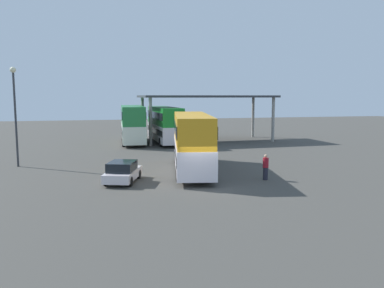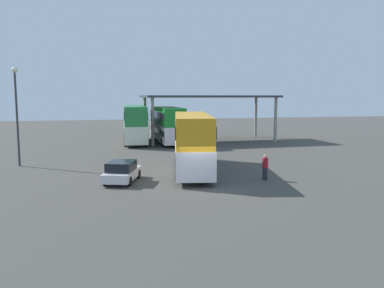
{
  "view_description": "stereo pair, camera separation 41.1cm",
  "coord_description": "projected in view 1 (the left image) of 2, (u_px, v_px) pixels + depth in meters",
  "views": [
    {
      "loc": [
        -6.0,
        -22.28,
        5.46
      ],
      "look_at": [
        0.75,
        4.98,
        2.0
      ],
      "focal_mm": 36.34,
      "sensor_mm": 36.0,
      "label": 1
    },
    {
      "loc": [
        -5.6,
        -22.38,
        5.46
      ],
      "look_at": [
        0.75,
        4.98,
        2.0
      ],
      "focal_mm": 36.34,
      "sensor_mm": 36.0,
      "label": 2
    }
  ],
  "objects": [
    {
      "name": "ground_plane",
      "position": [
        200.0,
        187.0,
        23.56
      ],
      "size": [
        140.0,
        140.0,
        0.0
      ],
      "primitive_type": "plane",
      "color": "#45433E"
    },
    {
      "name": "double_decker_main",
      "position": [
        192.0,
        140.0,
        28.27
      ],
      "size": [
        4.4,
        11.27,
        4.15
      ],
      "rotation": [
        0.0,
        0.0,
        1.39
      ],
      "color": "white",
      "rests_on": "ground_plane"
    },
    {
      "name": "parked_hatchback",
      "position": [
        123.0,
        172.0,
        24.74
      ],
      "size": [
        2.79,
        4.03,
        1.35
      ],
      "rotation": [
        0.0,
        0.0,
        1.24
      ],
      "color": "silver",
      "rests_on": "ground_plane"
    },
    {
      "name": "double_decker_near_canopy",
      "position": [
        133.0,
        123.0,
        45.2
      ],
      "size": [
        3.04,
        10.15,
        4.33
      ],
      "rotation": [
        0.0,
        0.0,
        1.52
      ],
      "color": "silver",
      "rests_on": "ground_plane"
    },
    {
      "name": "double_decker_mid_row",
      "position": [
        165.0,
        123.0,
        45.54
      ],
      "size": [
        2.59,
        10.97,
        4.19
      ],
      "rotation": [
        0.0,
        0.0,
        1.58
      ],
      "color": "silver",
      "rests_on": "ground_plane"
    },
    {
      "name": "depot_canopy",
      "position": [
        207.0,
        99.0,
        46.96
      ],
      "size": [
        16.29,
        7.44,
        5.56
      ],
      "rotation": [
        0.0,
        0.0,
        0.03
      ],
      "color": "#33353A",
      "rests_on": "ground_plane"
    },
    {
      "name": "lamppost_tall",
      "position": [
        15.0,
        104.0,
        29.75
      ],
      "size": [
        0.44,
        0.44,
        7.67
      ],
      "color": "#33353A",
      "rests_on": "ground_plane"
    },
    {
      "name": "pedestrian_waiting",
      "position": [
        266.0,
        167.0,
        25.47
      ],
      "size": [
        0.38,
        0.38,
        1.68
      ],
      "rotation": [
        0.0,
        0.0,
        3.98
      ],
      "color": "#262633",
      "rests_on": "ground_plane"
    }
  ]
}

